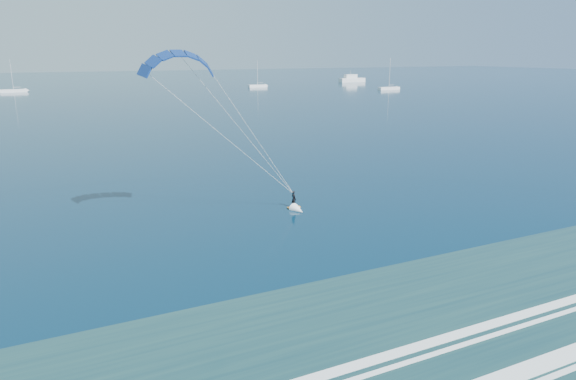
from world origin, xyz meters
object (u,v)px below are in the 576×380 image
(sailboat_2, at_px, (14,91))
(sailboat_3, at_px, (258,86))
(sailboat_4, at_px, (389,88))
(motor_yacht, at_px, (352,79))
(kitesurfer_rig, at_px, (240,129))

(sailboat_2, bearing_deg, sailboat_3, -8.17)
(sailboat_2, xyz_separation_m, sailboat_4, (141.48, -52.68, 0.00))
(motor_yacht, bearing_deg, sailboat_2, -178.71)
(motor_yacht, xyz_separation_m, sailboat_3, (-61.17, -17.62, -0.88))
(motor_yacht, bearing_deg, kitesurfer_rig, -125.15)
(kitesurfer_rig, relative_size, sailboat_4, 1.29)
(sailboat_2, distance_m, sailboat_3, 98.89)
(sailboat_4, bearing_deg, sailboat_2, 159.58)
(sailboat_2, distance_m, sailboat_4, 150.97)
(kitesurfer_rig, height_order, sailboat_2, kitesurfer_rig)
(sailboat_3, relative_size, sailboat_4, 0.90)
(motor_yacht, xyz_separation_m, sailboat_2, (-159.06, -3.57, -0.88))
(sailboat_4, bearing_deg, sailboat_3, 138.45)
(sailboat_3, bearing_deg, motor_yacht, 16.07)
(sailboat_2, xyz_separation_m, sailboat_3, (97.89, -14.05, -0.01))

